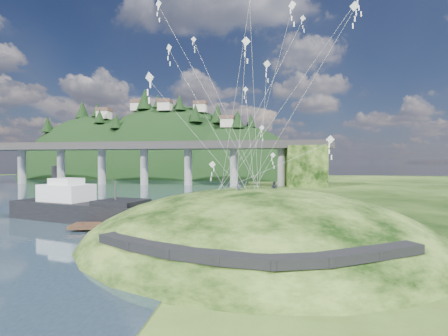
# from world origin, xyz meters

# --- Properties ---
(ground) EXTENTS (320.00, 320.00, 0.00)m
(ground) POSITION_xyz_m (0.00, 0.00, 0.00)
(ground) COLOR black
(ground) RESTS_ON ground
(grass_hill) EXTENTS (36.00, 32.00, 13.00)m
(grass_hill) POSITION_xyz_m (8.00, 2.00, -1.50)
(grass_hill) COLOR black
(grass_hill) RESTS_ON ground
(footpath) EXTENTS (22.29, 5.84, 0.83)m
(footpath) POSITION_xyz_m (7.46, -9.74, 2.08)
(footpath) COLOR black
(footpath) RESTS_ON ground
(bridge) EXTENTS (160.00, 11.00, 15.00)m
(bridge) POSITION_xyz_m (-26.46, 70.07, 9.70)
(bridge) COLOR #2D2B2B
(bridge) RESTS_ON ground
(far_ridge) EXTENTS (153.00, 70.00, 94.50)m
(far_ridge) POSITION_xyz_m (-43.58, 122.17, -7.44)
(far_ridge) COLOR black
(far_ridge) RESTS_ON ground
(work_barge) EXTENTS (21.30, 10.59, 7.19)m
(work_barge) POSITION_xyz_m (-15.64, 8.52, 1.80)
(work_barge) COLOR black
(work_barge) RESTS_ON ground
(wooden_dock) EXTENTS (16.17, 5.22, 1.14)m
(wooden_dock) POSITION_xyz_m (-4.95, 4.00, 0.50)
(wooden_dock) COLOR #392317
(wooden_dock) RESTS_ON ground
(kite_flyers) EXTENTS (4.32, 2.63, 1.69)m
(kite_flyers) POSITION_xyz_m (8.24, 2.17, 5.75)
(kite_flyers) COLOR #292D36
(kite_flyers) RESTS_ON ground
(kite_swarm) EXTENTS (19.83, 17.56, 19.32)m
(kite_swarm) POSITION_xyz_m (6.70, 1.55, 18.11)
(kite_swarm) COLOR white
(kite_swarm) RESTS_ON ground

